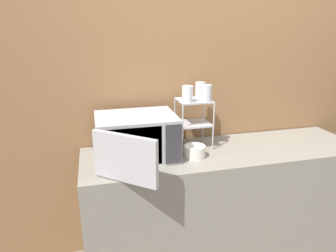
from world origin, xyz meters
The scene contains 8 objects.
wall_back centered at (0.00, 0.62, 1.30)m, with size 8.00×0.06×2.60m.
counter centered at (0.00, 0.29, 0.44)m, with size 2.00×0.58×0.89m.
microwave centered at (-0.63, 0.30, 1.03)m, with size 0.53×0.67×0.29m.
dish_rack centered at (-0.20, 0.41, 1.14)m, with size 0.23×0.21×0.35m.
glass_front_left centered at (-0.27, 0.35, 1.29)m, with size 0.07×0.07×0.11m.
glass_back_right centered at (-0.14, 0.46, 1.29)m, with size 0.07×0.07×0.11m.
glass_front_right centered at (-0.14, 0.35, 1.29)m, with size 0.07×0.07×0.11m.
bowl centered at (-0.25, 0.23, 0.93)m, with size 0.14×0.14×0.08m.
Camera 1 is at (-0.88, -1.51, 1.70)m, focal length 32.00 mm.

